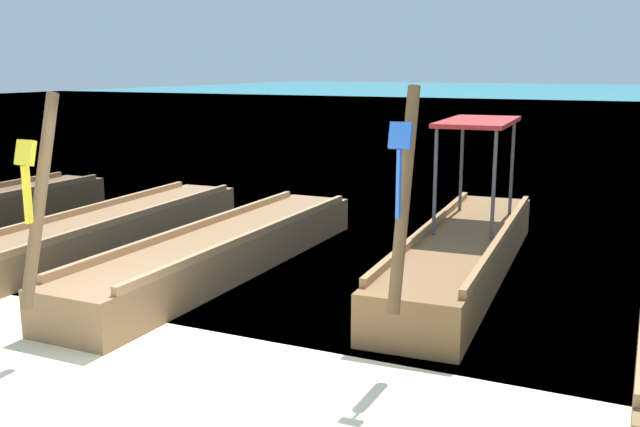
% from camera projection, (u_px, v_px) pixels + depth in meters
% --- Properties ---
extents(ground, '(120.00, 120.00, 0.00)m').
position_uv_depth(ground, '(182.00, 374.00, 6.71)').
color(ground, beige).
extents(sea_water, '(120.00, 120.00, 0.00)m').
position_uv_depth(sea_water, '(607.00, 100.00, 60.97)').
color(sea_water, teal).
rests_on(sea_water, ground).
extents(longtail_boat_turquoise_ribbon, '(1.41, 7.34, 2.55)m').
position_uv_depth(longtail_boat_turquoise_ribbon, '(100.00, 232.00, 11.37)').
color(longtail_boat_turquoise_ribbon, olive).
rests_on(longtail_boat_turquoise_ribbon, ground).
extents(longtail_boat_yellow_ribbon, '(1.12, 6.75, 2.59)m').
position_uv_depth(longtail_boat_yellow_ribbon, '(225.00, 251.00, 10.08)').
color(longtail_boat_yellow_ribbon, olive).
rests_on(longtail_boat_yellow_ribbon, ground).
extents(longtail_boat_blue_ribbon, '(1.42, 6.57, 2.66)m').
position_uv_depth(longtail_boat_blue_ribbon, '(463.00, 250.00, 9.82)').
color(longtail_boat_blue_ribbon, brown).
rests_on(longtail_boat_blue_ribbon, ground).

